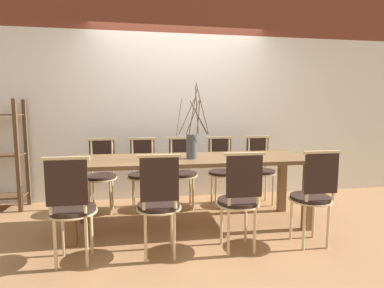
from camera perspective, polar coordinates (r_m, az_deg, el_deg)
name	(u,v)px	position (r m, az deg, el deg)	size (l,w,h in m)	color
ground_plane	(192,225)	(3.51, 0.00, -15.24)	(16.00, 16.00, 0.00)	#9E7047
wall_rear	(179,90)	(4.46, -2.50, 10.32)	(12.00, 0.06, 3.20)	white
dining_table	(192,167)	(3.32, 0.00, -4.36)	(2.65, 0.82, 0.78)	brown
chair_near_leftend	(71,205)	(2.72, -21.99, -10.72)	(0.40, 0.40, 0.94)	black
chair_near_left	(159,201)	(2.66, -6.29, -10.70)	(0.40, 0.40, 0.94)	black
chair_near_center	(240,197)	(2.79, 9.07, -9.93)	(0.40, 0.40, 0.94)	black
chair_near_right	(313,193)	(3.08, 22.08, -8.72)	(0.40, 0.40, 0.94)	black
chair_far_leftend	(101,172)	(4.02, -16.88, -5.07)	(0.40, 0.40, 0.94)	black
chair_far_left	(143,170)	(3.98, -9.36, -4.98)	(0.40, 0.40, 0.94)	black
chair_far_center	(182,169)	(4.01, -1.93, -4.81)	(0.40, 0.40, 0.94)	black
chair_far_right	(222,168)	(4.11, 5.68, -4.55)	(0.40, 0.40, 0.94)	black
chair_far_rightend	(260,167)	(4.29, 12.85, -4.24)	(0.40, 0.40, 0.94)	black
vase_centerpiece	(192,144)	(3.21, -0.01, -0.06)	(0.37, 0.37, 0.79)	#4C5156
book_stack	(243,155)	(3.36, 9.74, -2.15)	(0.24, 0.19, 0.04)	maroon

